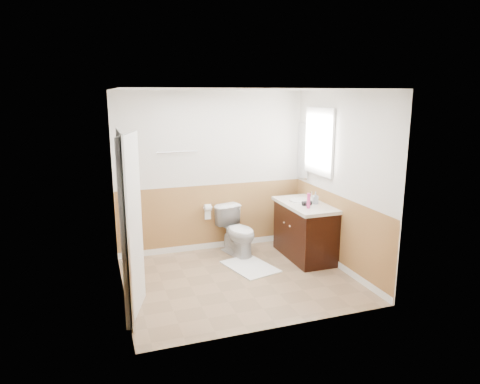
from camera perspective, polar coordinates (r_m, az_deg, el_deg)
name	(u,v)px	position (r m, az deg, el deg)	size (l,w,h in m)	color
floor	(239,279)	(5.94, -0.13, -11.48)	(3.00, 3.00, 0.00)	#8C7051
ceiling	(239,89)	(5.41, -0.14, 13.43)	(3.00, 3.00, 0.00)	white
wall_back	(212,172)	(6.76, -3.71, 2.64)	(3.00, 3.00, 0.00)	silver
wall_front	(281,215)	(4.37, 5.42, -3.10)	(3.00, 3.00, 0.00)	silver
wall_left	(119,198)	(5.26, -15.78, -0.78)	(3.00, 3.00, 0.00)	silver
wall_right	(340,182)	(6.18, 13.14, 1.36)	(3.00, 3.00, 0.00)	silver
wainscot_back	(213,218)	(6.92, -3.60, -3.50)	(3.00, 3.00, 0.00)	olive
wainscot_front	(279,284)	(4.64, 5.16, -12.00)	(3.00, 3.00, 0.00)	olive
wainscot_left	(123,258)	(5.48, -15.18, -8.41)	(2.60, 2.60, 0.00)	olive
wainscot_right	(337,233)	(6.36, 12.71, -5.28)	(2.60, 2.60, 0.00)	olive
toilet	(237,231)	(6.68, -0.33, -5.21)	(0.42, 0.73, 0.75)	silver
bath_mat	(250,267)	(6.31, 1.34, -9.85)	(0.55, 0.80, 0.02)	white
vanity_cabinet	(305,232)	(6.63, 8.58, -5.25)	(0.55, 1.10, 0.80)	black
vanity_knob_left	(290,226)	(6.37, 6.64, -4.53)	(0.03, 0.03, 0.03)	silver
vanity_knob_right	(284,223)	(6.55, 5.88, -4.04)	(0.03, 0.03, 0.03)	silver
countertop	(305,205)	(6.51, 8.62, -1.70)	(0.60, 1.15, 0.05)	beige
sink_basin	(301,200)	(6.64, 8.11, -1.10)	(0.36, 0.36, 0.02)	white
faucet	(312,196)	(6.70, 9.50, -0.47)	(0.02, 0.02, 0.14)	silver
lotion_bottle	(309,201)	(6.21, 9.06, -1.15)	(0.05, 0.05, 0.22)	#D93886
soap_dispenser	(315,198)	(6.49, 9.95, -0.77)	(0.08, 0.08, 0.18)	#8E97A0
hair_dryer_body	(307,203)	(6.37, 8.83, -1.47)	(0.07, 0.07, 0.14)	black
hair_dryer_handle	(305,205)	(6.37, 8.58, -1.76)	(0.03, 0.03, 0.07)	black
mirror_panel	(303,151)	(7.06, 8.37, 5.44)	(0.02, 0.35, 0.90)	silver
window_frame	(319,142)	(6.59, 10.43, 6.59)	(0.04, 0.80, 1.00)	white
window_glass	(320,142)	(6.60, 10.55, 6.59)	(0.01, 0.70, 0.90)	white
door	(132,227)	(4.89, -14.11, -4.49)	(0.05, 0.80, 2.04)	white
door_frame	(125,227)	(4.88, -15.01, -4.45)	(0.02, 0.92, 2.10)	white
door_knob	(135,224)	(5.23, -13.75, -4.14)	(0.06, 0.06, 0.06)	silver
towel_bar	(177,152)	(6.53, -8.31, 5.28)	(0.02, 0.02, 0.62)	silver
tp_holder_bar	(208,208)	(6.78, -4.30, -2.09)	(0.02, 0.02, 0.14)	silver
tp_roll	(208,208)	(6.78, -4.30, -2.09)	(0.11, 0.11, 0.10)	white
tp_sheet	(208,214)	(6.81, -4.28, -2.98)	(0.10, 0.01, 0.16)	white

